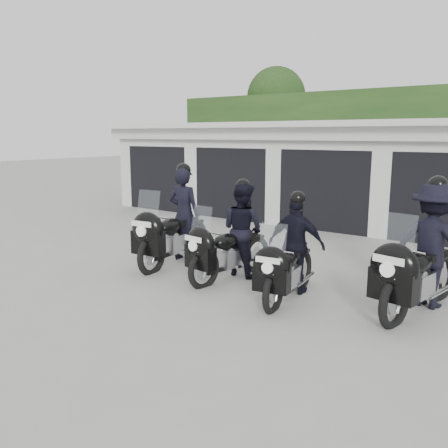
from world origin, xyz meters
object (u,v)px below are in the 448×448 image
Objects in this scene: police_bike_a at (175,223)px; police_bike_b at (236,235)px; police_bike_c at (293,251)px; police_bike_d at (427,252)px.

police_bike_b is (1.53, -0.05, -0.04)m from police_bike_a.
police_bike_d reaches higher than police_bike_c.
police_bike_a reaches higher than police_bike_c.
police_bike_d is at bearing -3.70° from police_bike_a.
police_bike_b is at bearing -164.15° from police_bike_d.
police_bike_c is 0.86× the size of police_bike_d.
police_bike_b is at bearing 158.61° from police_bike_c.
police_bike_c is (1.35, -0.33, -0.04)m from police_bike_b.
police_bike_b is 0.91× the size of police_bike_d.
police_bike_b reaches higher than police_bike_c.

